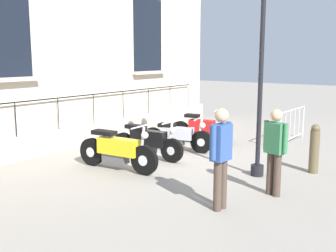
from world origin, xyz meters
TOP-DOWN VIEW (x-y plane):
  - ground_plane at (0.00, 0.00)m, footprint 60.00×60.00m
  - building_facade at (-2.96, 0.00)m, footprint 0.82×12.57m
  - motorcycle_yellow at (0.04, -1.78)m, footprint 2.20×0.65m
  - motorcycle_black at (-0.06, -0.55)m, footprint 2.11×0.59m
  - motorcycle_silver at (0.08, 0.61)m, footprint 2.03×0.81m
  - motorcycle_red at (0.11, 1.82)m, footprint 1.96×0.63m
  - lamppost at (2.86, -0.32)m, footprint 0.33×1.03m
  - crowd_barrier at (2.31, 3.51)m, footprint 0.07×2.05m
  - bollard at (3.80, 0.63)m, footprint 0.21×0.21m
  - pedestrian_standing at (3.62, -1.34)m, footprint 0.51×0.32m
  - pedestrian_walking at (3.15, -2.57)m, footprint 0.26×0.53m

SIDE VIEW (x-z plane):
  - ground_plane at x=0.00m, z-range 0.00..0.00m
  - motorcycle_silver at x=0.08m, z-range -0.08..0.89m
  - motorcycle_red at x=0.11m, z-range -0.11..0.97m
  - motorcycle_black at x=-0.06m, z-range -0.07..0.94m
  - motorcycle_yellow at x=0.04m, z-range -0.09..1.00m
  - bollard at x=3.80m, z-range 0.00..1.12m
  - crowd_barrier at x=2.31m, z-range 0.04..1.09m
  - pedestrian_standing at x=3.62m, z-range 0.10..1.75m
  - pedestrian_walking at x=3.15m, z-range 0.12..1.87m
  - building_facade at x=-2.96m, z-range -0.09..6.14m
  - lamppost at x=2.86m, z-range 0.91..6.04m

